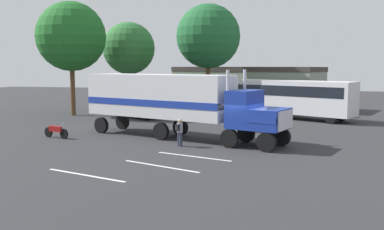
{
  "coord_description": "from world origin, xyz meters",
  "views": [
    {
      "loc": [
        3.15,
        -25.14,
        4.75
      ],
      "look_at": [
        -3.5,
        1.51,
        1.6
      ],
      "focal_mm": 40.61,
      "sensor_mm": 36.0,
      "label": 1
    }
  ],
  "objects_px": {
    "parked_car": "(140,109)",
    "motorcycle": "(56,131)",
    "parked_bus": "(293,96)",
    "tree_center": "(71,37)",
    "semi_truck": "(172,100)",
    "person_bystander": "(180,131)",
    "tree_left": "(129,48)",
    "tree_right": "(208,36)"
  },
  "relations": [
    {
      "from": "person_bystander",
      "to": "parked_bus",
      "type": "distance_m",
      "value": 16.67
    },
    {
      "from": "parked_bus",
      "to": "tree_center",
      "type": "bearing_deg",
      "value": -173.27
    },
    {
      "from": "parked_bus",
      "to": "person_bystander",
      "type": "bearing_deg",
      "value": -111.8
    },
    {
      "from": "tree_left",
      "to": "tree_center",
      "type": "distance_m",
      "value": 7.32
    },
    {
      "from": "tree_left",
      "to": "person_bystander",
      "type": "bearing_deg",
      "value": -60.44
    },
    {
      "from": "tree_center",
      "to": "semi_truck",
      "type": "bearing_deg",
      "value": -38.17
    },
    {
      "from": "semi_truck",
      "to": "motorcycle",
      "type": "bearing_deg",
      "value": -164.62
    },
    {
      "from": "motorcycle",
      "to": "tree_center",
      "type": "relative_size",
      "value": 0.19
    },
    {
      "from": "parked_bus",
      "to": "motorcycle",
      "type": "height_order",
      "value": "parked_bus"
    },
    {
      "from": "parked_car",
      "to": "motorcycle",
      "type": "xyz_separation_m",
      "value": [
        -1.51,
        -11.5,
        -0.33
      ]
    },
    {
      "from": "parked_bus",
      "to": "tree_right",
      "type": "height_order",
      "value": "tree_right"
    },
    {
      "from": "semi_truck",
      "to": "motorcycle",
      "type": "xyz_separation_m",
      "value": [
        -7.35,
        -2.02,
        -2.04
      ]
    },
    {
      "from": "semi_truck",
      "to": "tree_left",
      "type": "bearing_deg",
      "value": 120.43
    },
    {
      "from": "motorcycle",
      "to": "tree_right",
      "type": "bearing_deg",
      "value": 70.24
    },
    {
      "from": "parked_car",
      "to": "motorcycle",
      "type": "distance_m",
      "value": 11.6
    },
    {
      "from": "semi_truck",
      "to": "tree_center",
      "type": "distance_m",
      "value": 17.15
    },
    {
      "from": "motorcycle",
      "to": "tree_center",
      "type": "height_order",
      "value": "tree_center"
    },
    {
      "from": "motorcycle",
      "to": "tree_right",
      "type": "xyz_separation_m",
      "value": [
        6.41,
        17.85,
        7.15
      ]
    },
    {
      "from": "parked_bus",
      "to": "parked_car",
      "type": "relative_size",
      "value": 2.33
    },
    {
      "from": "parked_bus",
      "to": "tree_center",
      "type": "distance_m",
      "value": 21.22
    },
    {
      "from": "person_bystander",
      "to": "tree_left",
      "type": "height_order",
      "value": "tree_left"
    },
    {
      "from": "parked_car",
      "to": "tree_right",
      "type": "bearing_deg",
      "value": 52.33
    },
    {
      "from": "parked_bus",
      "to": "parked_car",
      "type": "distance_m",
      "value": 13.73
    },
    {
      "from": "tree_left",
      "to": "tree_right",
      "type": "bearing_deg",
      "value": -5.74
    },
    {
      "from": "semi_truck",
      "to": "motorcycle",
      "type": "relative_size",
      "value": 6.92
    },
    {
      "from": "parked_bus",
      "to": "tree_center",
      "type": "relative_size",
      "value": 1.02
    },
    {
      "from": "person_bystander",
      "to": "parked_bus",
      "type": "height_order",
      "value": "parked_bus"
    },
    {
      "from": "semi_truck",
      "to": "person_bystander",
      "type": "bearing_deg",
      "value": -65.75
    },
    {
      "from": "parked_bus",
      "to": "tree_right",
      "type": "xyz_separation_m",
      "value": [
        -8.41,
        3.27,
        5.56
      ]
    },
    {
      "from": "parked_bus",
      "to": "parked_car",
      "type": "height_order",
      "value": "parked_bus"
    },
    {
      "from": "parked_car",
      "to": "tree_right",
      "type": "xyz_separation_m",
      "value": [
        4.91,
        6.36,
        6.82
      ]
    },
    {
      "from": "parked_car",
      "to": "motorcycle",
      "type": "bearing_deg",
      "value": -97.46
    },
    {
      "from": "parked_car",
      "to": "motorcycle",
      "type": "relative_size",
      "value": 2.29
    },
    {
      "from": "parked_car",
      "to": "tree_center",
      "type": "height_order",
      "value": "tree_center"
    },
    {
      "from": "person_bystander",
      "to": "parked_car",
      "type": "bearing_deg",
      "value": 120.05
    },
    {
      "from": "semi_truck",
      "to": "motorcycle",
      "type": "height_order",
      "value": "semi_truck"
    },
    {
      "from": "semi_truck",
      "to": "parked_bus",
      "type": "distance_m",
      "value": 14.62
    },
    {
      "from": "tree_left",
      "to": "parked_car",
      "type": "bearing_deg",
      "value": -61.28
    },
    {
      "from": "parked_car",
      "to": "tree_right",
      "type": "height_order",
      "value": "tree_right"
    },
    {
      "from": "person_bystander",
      "to": "parked_bus",
      "type": "bearing_deg",
      "value": 68.2
    },
    {
      "from": "person_bystander",
      "to": "tree_left",
      "type": "distance_m",
      "value": 23.24
    },
    {
      "from": "motorcycle",
      "to": "tree_center",
      "type": "bearing_deg",
      "value": 114.54
    }
  ]
}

